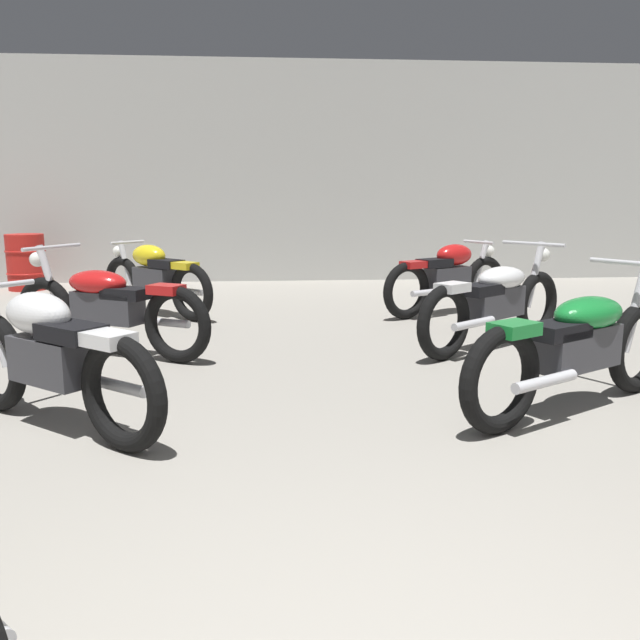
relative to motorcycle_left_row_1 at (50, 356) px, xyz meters
The scene contains 8 objects.
back_wall 7.56m from the motorcycle_left_row_1, 76.85° to the left, with size 13.48×0.24×3.60m, color #B2B2AD.
motorcycle_left_row_1 is the anchor object (origin of this frame).
motorcycle_left_row_2 1.95m from the motorcycle_left_row_1, 93.61° to the left, with size 1.96×1.16×0.97m.
motorcycle_left_row_3 3.97m from the motorcycle_left_row_1, 90.45° to the left, with size 1.52×1.41×0.88m.
motorcycle_right_row_1 3.37m from the motorcycle_left_row_1, ahead, with size 1.93×1.20×0.97m.
motorcycle_right_row_2 3.97m from the motorcycle_left_row_1, 29.40° to the left, with size 1.81×1.38×0.97m.
motorcycle_right_row_3 5.15m from the motorcycle_left_row_1, 47.07° to the left, with size 1.78×1.05×0.88m.
oil_drum 6.78m from the motorcycle_left_row_1, 110.39° to the left, with size 0.59×0.59×0.85m.
Camera 1 is at (-0.36, -1.10, 1.42)m, focal length 36.85 mm.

